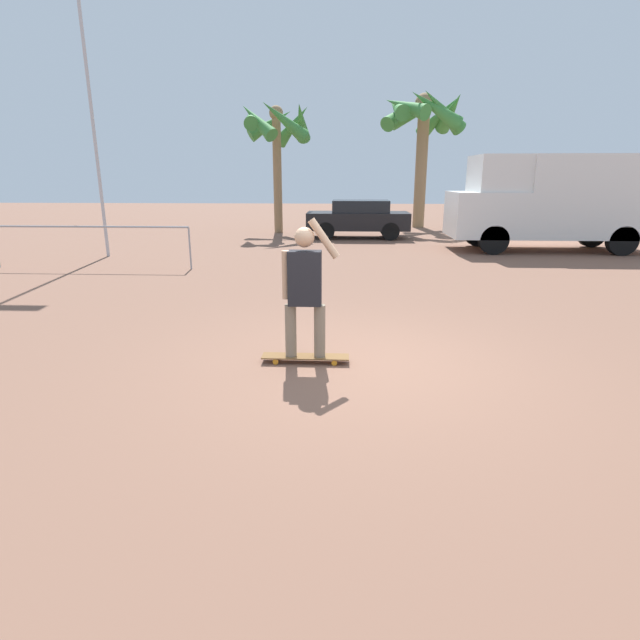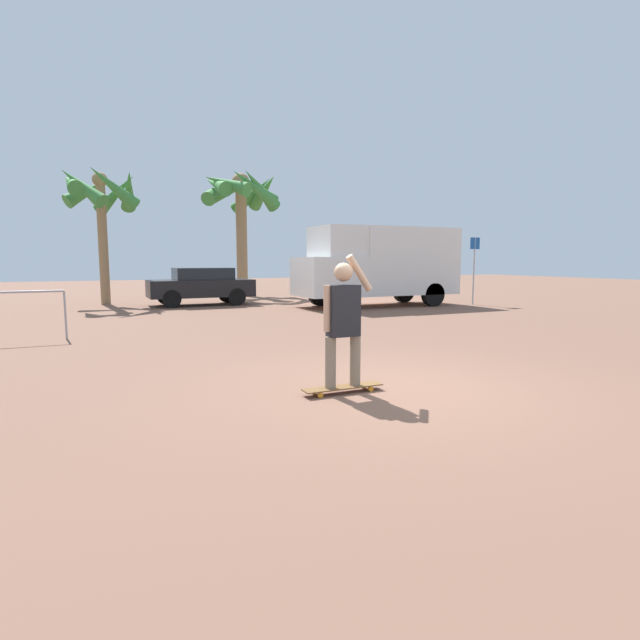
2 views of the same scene
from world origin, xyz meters
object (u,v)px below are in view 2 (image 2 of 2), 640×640
at_px(skateboard, 343,387).
at_px(camper_van, 380,263).
at_px(person_skateboarder, 343,317).
at_px(street_sign, 474,262).
at_px(parked_car_black, 201,285).
at_px(palm_tree_center_background, 101,195).
at_px(palm_tree_near_van, 240,195).

height_order(skateboard, camper_van, camper_van).
height_order(person_skateboarder, street_sign, street_sign).
height_order(skateboard, parked_car_black, parked_car_black).
bearing_deg(camper_van, parked_car_black, 152.35).
height_order(camper_van, parked_car_black, camper_van).
bearing_deg(skateboard, palm_tree_center_background, 98.81).
distance_m(camper_van, palm_tree_center_background, 10.83).
relative_size(camper_van, palm_tree_center_background, 1.16).
height_order(palm_tree_center_background, street_sign, palm_tree_center_background).
xyz_separation_m(parked_car_black, palm_tree_center_background, (-3.31, 1.79, 3.40)).
xyz_separation_m(camper_van, street_sign, (3.59, -1.03, 0.04)).
xyz_separation_m(skateboard, person_skateboarder, (-0.00, 0.00, 0.92)).
distance_m(skateboard, palm_tree_near_van, 18.97).
bearing_deg(skateboard, parked_car_black, 86.03).
xyz_separation_m(parked_car_black, palm_tree_near_van, (2.86, 4.45, 4.01)).
relative_size(person_skateboarder, palm_tree_near_van, 0.29).
bearing_deg(camper_van, skateboard, -123.67).
height_order(skateboard, street_sign, street_sign).
height_order(palm_tree_near_van, palm_tree_center_background, palm_tree_near_van).
bearing_deg(palm_tree_near_van, street_sign, -52.05).
relative_size(person_skateboarder, camper_van, 0.28).
bearing_deg(palm_tree_center_background, person_skateboarder, -81.20).
height_order(camper_van, palm_tree_near_van, palm_tree_near_van).
relative_size(parked_car_black, street_sign, 1.50).
bearing_deg(palm_tree_near_van, parked_car_black, -122.74).
distance_m(palm_tree_center_background, street_sign, 14.42).
xyz_separation_m(camper_van, palm_tree_near_van, (-3.13, 7.59, 3.17)).
xyz_separation_m(person_skateboarder, camper_van, (6.93, 10.40, 0.60)).
height_order(parked_car_black, palm_tree_center_background, palm_tree_center_background).
height_order(person_skateboarder, palm_tree_near_van, palm_tree_near_van).
bearing_deg(palm_tree_center_background, skateboard, -81.19).
xyz_separation_m(palm_tree_near_van, street_sign, (6.72, -8.61, -3.13)).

